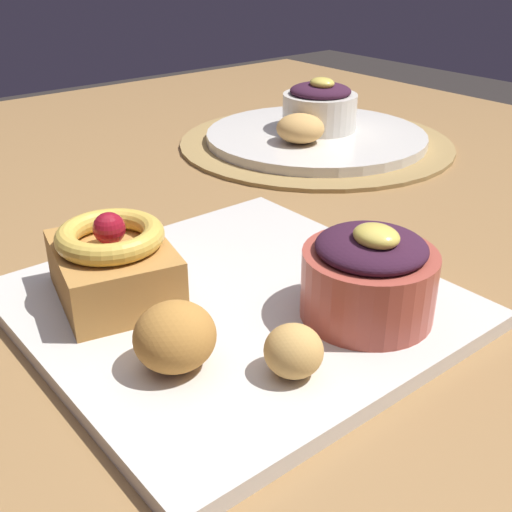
# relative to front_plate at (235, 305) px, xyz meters

# --- Properties ---
(dining_table) EXTENTS (1.41, 1.02, 0.73)m
(dining_table) POSITION_rel_front_plate_xyz_m (-0.07, 0.23, -0.09)
(dining_table) COLOR olive
(dining_table) RESTS_ON ground_plane
(woven_placemat) EXTENTS (0.36, 0.36, 0.00)m
(woven_placemat) POSITION_rel_front_plate_xyz_m (-0.26, 0.34, -0.00)
(woven_placemat) COLOR #997A47
(woven_placemat) RESTS_ON dining_table
(front_plate) EXTENTS (0.28, 0.28, 0.01)m
(front_plate) POSITION_rel_front_plate_xyz_m (0.00, 0.00, 0.00)
(front_plate) COLOR silver
(front_plate) RESTS_ON dining_table
(cake_slice) EXTENTS (0.11, 0.10, 0.07)m
(cake_slice) POSITION_rel_front_plate_xyz_m (-0.06, -0.07, 0.03)
(cake_slice) COLOR #B77F3D
(cake_slice) RESTS_ON front_plate
(berry_ramekin) EXTENTS (0.09, 0.09, 0.07)m
(berry_ramekin) POSITION_rel_front_plate_xyz_m (0.08, 0.06, 0.04)
(berry_ramekin) COLOR #B24C3D
(berry_ramekin) RESTS_ON front_plate
(fritter_front) EXTENTS (0.05, 0.05, 0.04)m
(fritter_front) POSITION_rel_front_plate_xyz_m (0.04, -0.08, 0.03)
(fritter_front) COLOR #BC7F38
(fritter_front) RESTS_ON front_plate
(fritter_middle) EXTENTS (0.04, 0.04, 0.03)m
(fritter_middle) POSITION_rel_front_plate_xyz_m (0.09, -0.03, 0.02)
(fritter_middle) COLOR tan
(fritter_middle) RESTS_ON front_plate
(back_plate) EXTENTS (0.29, 0.29, 0.01)m
(back_plate) POSITION_rel_front_plate_xyz_m (-0.26, 0.34, 0.01)
(back_plate) COLOR silver
(back_plate) RESTS_ON woven_placemat
(back_ramekin) EXTENTS (0.10, 0.10, 0.07)m
(back_ramekin) POSITION_rel_front_plate_xyz_m (-0.27, 0.35, 0.04)
(back_ramekin) COLOR silver
(back_ramekin) RESTS_ON back_plate
(back_pastry) EXTENTS (0.06, 0.06, 0.04)m
(back_pastry) POSITION_rel_front_plate_xyz_m (-0.24, 0.29, 0.03)
(back_pastry) COLOR tan
(back_pastry) RESTS_ON back_plate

